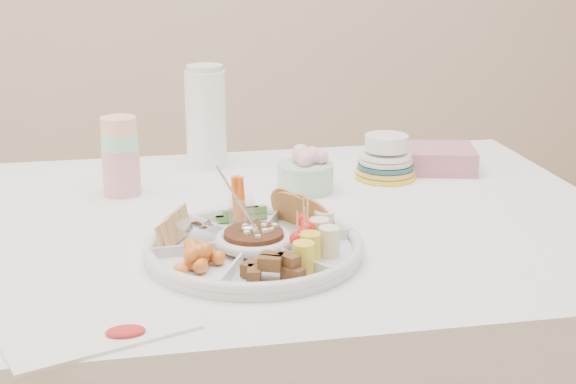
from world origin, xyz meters
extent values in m
cylinder|color=silver|center=(-0.01, -0.19, 0.78)|extent=(0.41, 0.41, 0.04)
cylinder|color=#331B0A|center=(-0.01, -0.19, 0.79)|extent=(0.11, 0.11, 0.04)
cylinder|color=white|center=(-0.24, 0.21, 0.87)|extent=(0.08, 0.08, 0.22)
cylinder|color=white|center=(-0.04, 0.39, 0.88)|extent=(0.11, 0.11, 0.25)
cylinder|color=silver|center=(0.16, 0.16, 0.80)|extent=(0.15, 0.15, 0.09)
cube|color=#BB7086|center=(0.51, 0.26, 0.79)|extent=(0.19, 0.18, 0.06)
cylinder|color=gold|center=(0.36, 0.22, 0.80)|extent=(0.15, 0.15, 0.09)
cube|color=silver|center=(-0.26, -0.45, 0.76)|extent=(0.28, 0.18, 0.01)
camera|label=1|loc=(-0.19, -1.49, 1.31)|focal=50.00mm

